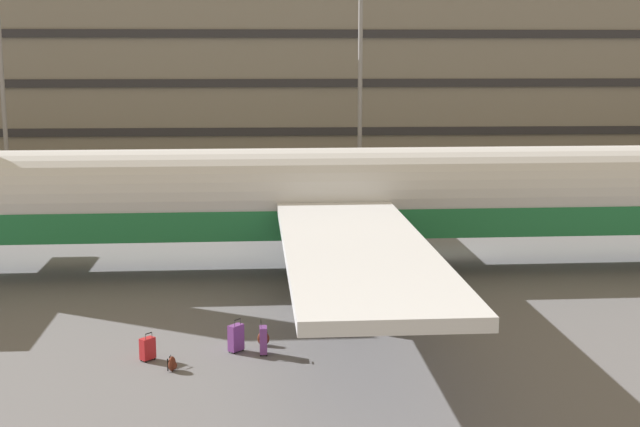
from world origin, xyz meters
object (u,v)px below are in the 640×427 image
(backpack_black, at_px, (263,339))
(suitcase_small, at_px, (263,340))
(airliner, at_px, (344,197))
(suitcase_red, at_px, (148,348))
(backpack_large, at_px, (172,364))
(suitcase_purple, at_px, (236,338))

(backpack_black, bearing_deg, suitcase_small, -89.22)
(airliner, distance_m, suitcase_red, 12.77)
(backpack_large, bearing_deg, suitcase_small, 25.92)
(suitcase_purple, relative_size, backpack_large, 2.20)
(suitcase_red, xyz_separation_m, backpack_black, (3.35, 1.16, -0.16))
(suitcase_small, xyz_separation_m, backpack_black, (-0.01, 0.82, -0.24))
(suitcase_red, bearing_deg, backpack_black, 19.07)
(backpack_large, relative_size, backpack_black, 0.97)
(airliner, bearing_deg, suitcase_purple, -112.01)
(suitcase_small, bearing_deg, suitcase_red, -174.22)
(suitcase_purple, distance_m, backpack_large, 2.32)
(backpack_black, bearing_deg, airliner, 71.15)
(suitcase_red, bearing_deg, airliner, 58.21)
(backpack_large, bearing_deg, airliner, 63.38)
(suitcase_small, relative_size, backpack_large, 2.23)
(suitcase_small, relative_size, suitcase_purple, 1.01)
(suitcase_purple, bearing_deg, suitcase_red, -166.23)
(suitcase_red, bearing_deg, suitcase_purple, 13.77)
(suitcase_purple, bearing_deg, suitcase_small, -18.92)
(suitcase_small, bearing_deg, suitcase_purple, 161.08)
(airliner, bearing_deg, suitcase_small, -107.39)
(airliner, xyz_separation_m, suitcase_purple, (-4.04, -9.98, -2.61))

